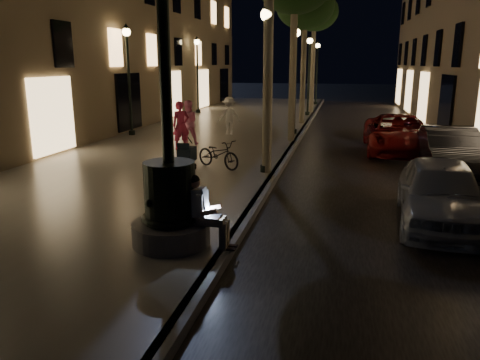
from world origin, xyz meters
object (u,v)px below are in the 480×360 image
(seated_man_laptop, at_px, (203,209))
(lamp_curb_d, at_px, (317,65))
(lamp_curb_a, at_px, (266,67))
(car_third, at_px, (398,134))
(car_front, at_px, (441,193))
(car_second, at_px, (450,151))
(pedestrian_pink, at_px, (188,123))
(lamp_left_b, at_px, (128,66))
(lamp_curb_b, at_px, (295,66))
(lamp_left_c, at_px, (197,65))
(lamp_curb_c, at_px, (309,65))
(pedestrian_red, at_px, (181,125))
(bicycle, at_px, (218,154))
(tree_far, at_px, (315,13))
(tree_third, at_px, (305,7))
(pedestrian_white, at_px, (229,116))
(fountain_lamppost, at_px, (170,189))
(stroller, at_px, (187,155))

(seated_man_laptop, distance_m, lamp_curb_d, 30.09)
(lamp_curb_a, relative_size, car_third, 0.93)
(seated_man_laptop, xyz_separation_m, lamp_curb_d, (0.09, 30.00, 2.35))
(car_front, xyz_separation_m, car_second, (1.17, 5.00, 0.02))
(lamp_curb_a, xyz_separation_m, pedestrian_pink, (-3.78, 4.08, -2.16))
(lamp_left_b, xyz_separation_m, car_front, (11.40, -9.28, -2.53))
(lamp_curb_b, height_order, lamp_left_c, same)
(lamp_curb_c, relative_size, pedestrian_red, 2.69)
(pedestrian_red, bearing_deg, car_second, -44.95)
(lamp_left_c, bearing_deg, car_front, -59.40)
(pedestrian_red, relative_size, bicycle, 1.06)
(lamp_left_b, bearing_deg, bicycle, -45.96)
(lamp_left_c, distance_m, bicycle, 16.97)
(lamp_curb_d, distance_m, pedestrian_pink, 20.39)
(tree_far, xyz_separation_m, bicycle, (-1.57, -17.80, -5.79))
(lamp_curb_a, xyz_separation_m, lamp_curb_c, (0.00, 16.00, 0.00))
(tree_third, bearing_deg, lamp_curb_a, -90.00)
(tree_far, height_order, car_front, tree_far)
(car_front, bearing_deg, seated_man_laptop, -143.58)
(tree_far, height_order, car_second, tree_far)
(lamp_curb_d, xyz_separation_m, pedestrian_white, (-2.83, -16.94, -2.19))
(lamp_curb_a, bearing_deg, lamp_left_c, 113.93)
(fountain_lamppost, bearing_deg, bicycle, 97.26)
(pedestrian_pink, bearing_deg, pedestrian_red, 69.93)
(pedestrian_pink, bearing_deg, fountain_lamppost, 82.50)
(lamp_left_b, relative_size, pedestrian_red, 2.69)
(seated_man_laptop, xyz_separation_m, lamp_left_b, (-7.01, 12.00, 2.35))
(stroller, bearing_deg, bicycle, 36.28)
(lamp_left_b, xyz_separation_m, lamp_left_c, (0.00, 10.00, 0.00))
(lamp_left_b, bearing_deg, lamp_left_c, 90.00)
(lamp_curb_a, relative_size, lamp_curb_d, 1.00)
(lamp_curb_b, xyz_separation_m, lamp_curb_c, (0.00, 8.00, 0.00))
(pedestrian_pink, relative_size, pedestrian_white, 1.03)
(pedestrian_pink, bearing_deg, car_second, 141.18)
(car_third, relative_size, bicycle, 3.08)
(tree_third, height_order, lamp_left_b, tree_third)
(fountain_lamppost, xyz_separation_m, pedestrian_white, (-2.13, 13.06, -0.17))
(lamp_curb_d, height_order, pedestrian_white, lamp_curb_d)
(seated_man_laptop, xyz_separation_m, car_front, (4.39, 2.72, -0.19))
(lamp_left_c, height_order, car_front, lamp_left_c)
(fountain_lamppost, relative_size, lamp_curb_a, 1.08)
(tree_third, height_order, tree_far, tree_far)
(stroller, relative_size, bicycle, 0.60)
(lamp_left_c, height_order, pedestrian_red, lamp_left_c)
(fountain_lamppost, bearing_deg, car_third, 65.98)
(seated_man_laptop, distance_m, lamp_left_c, 23.21)
(lamp_curb_a, relative_size, pedestrian_white, 2.85)
(tree_far, bearing_deg, seated_man_laptop, -90.40)
(lamp_curb_c, relative_size, bicycle, 2.87)
(lamp_curb_c, bearing_deg, car_front, -77.43)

